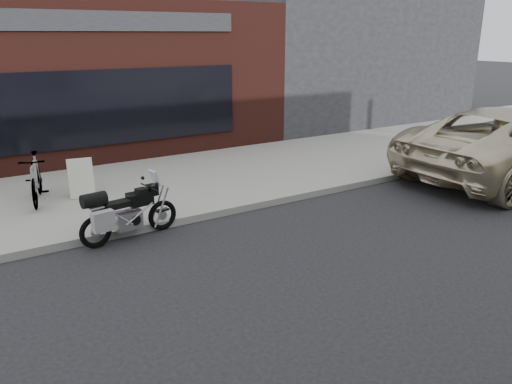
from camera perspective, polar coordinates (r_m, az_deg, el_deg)
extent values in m
plane|color=black|center=(7.35, 11.83, -11.99)|extent=(120.00, 120.00, 0.00)
cube|color=gray|center=(12.87, -10.04, 1.53)|extent=(44.00, 6.00, 0.15)
cube|color=#4E1F19|center=(18.73, -24.69, 11.99)|extent=(14.00, 10.00, 4.50)
cube|color=black|center=(13.85, -21.35, 8.62)|extent=(10.00, 0.08, 2.00)
cube|color=#26262B|center=(13.72, -22.41, 17.70)|extent=(10.00, 0.08, 0.50)
cube|color=#26262B|center=(23.56, 6.38, 16.12)|extent=(10.00, 10.00, 6.00)
torus|color=black|center=(9.15, -17.85, -4.38)|extent=(0.60, 0.17, 0.59)
torus|color=black|center=(9.67, -10.66, -2.63)|extent=(0.60, 0.17, 0.59)
cube|color=#B7B7BC|center=(9.34, -14.43, -3.09)|extent=(0.51, 0.33, 0.33)
cube|color=black|center=(9.34, -13.15, -0.73)|extent=(0.47, 0.34, 0.23)
cube|color=black|center=(9.17, -15.57, -1.38)|extent=(0.51, 0.31, 0.11)
cube|color=black|center=(9.08, -17.29, -2.19)|extent=(0.29, 0.23, 0.12)
cube|color=black|center=(9.41, -11.77, 0.25)|extent=(0.18, 0.23, 0.19)
cube|color=silver|center=(9.38, -11.52, 1.60)|extent=(0.16, 0.28, 0.29)
cylinder|color=black|center=(9.37, -12.12, 0.54)|extent=(0.11, 0.61, 0.03)
cube|color=#B7B7BC|center=(9.00, -17.97, -1.59)|extent=(0.28, 0.29, 0.03)
cube|color=gray|center=(8.88, -17.07, -3.21)|extent=(0.39, 0.21, 0.35)
cylinder|color=black|center=(8.96, -18.05, -0.85)|extent=(0.45, 0.30, 0.25)
cylinder|color=#B7B7BC|center=(9.36, -16.71, -3.67)|extent=(0.49, 0.14, 0.17)
imported|color=gray|center=(11.50, -23.87, 1.42)|extent=(0.89, 1.81, 1.05)
cube|color=beige|center=(11.55, -19.36, 1.48)|extent=(0.56, 0.34, 0.84)
cube|color=beige|center=(11.76, -19.43, 1.76)|extent=(0.56, 0.34, 0.84)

